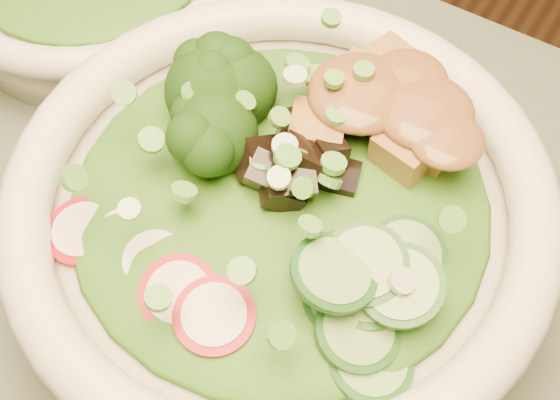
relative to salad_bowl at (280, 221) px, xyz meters
The scene contains 9 objects.
salad_bowl is the anchor object (origin of this frame).
lettuce_bed 0.02m from the salad_bowl, ahead, with size 0.23×0.23×0.03m, color #215C13.
broccoli_florets 0.08m from the salad_bowl, 161.70° to the left, with size 0.09×0.08×0.05m, color black, non-canonical shape.
radish_slices 0.08m from the salad_bowl, 107.86° to the right, with size 0.12×0.05×0.02m, color #A40C1D, non-canonical shape.
cucumber_slices 0.08m from the salad_bowl, 21.57° to the right, with size 0.08×0.08×0.04m, color #81AD60, non-canonical shape.
mushroom_heap 0.04m from the salad_bowl, 69.59° to the left, with size 0.08×0.08×0.05m, color black, non-canonical shape.
tofu_cubes 0.08m from the salad_bowl, 68.10° to the left, with size 0.10×0.07×0.04m, color #A76B37, non-canonical shape.
peanut_sauce 0.09m from the salad_bowl, 68.10° to the left, with size 0.08×0.06×0.02m, color brown.
scallion_garnish 0.05m from the salad_bowl, behind, with size 0.22×0.22×0.03m, color #5AA139, non-canonical shape.
Camera 1 is at (0.04, -0.05, 1.17)m, focal length 50.00 mm.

